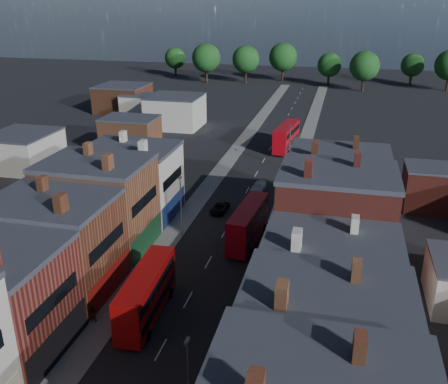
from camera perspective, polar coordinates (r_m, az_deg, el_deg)
The scene contains 12 objects.
pavement_west at distance 83.50m, azimuth -1.40°, elevation 1.13°, with size 3.00×200.00×0.12m, color gray.
pavement_east at distance 81.31m, azimuth 7.48°, elevation 0.37°, with size 3.00×200.00×0.12m, color gray.
lamp_post_1 at distance 36.44m, azimuth -4.08°, elevation -20.75°, with size 0.25×0.70×8.12m.
lamp_post_2 at distance 63.64m, azimuth -4.95°, elevation -1.17°, with size 0.25×0.70×8.12m.
lamp_post_3 at distance 89.41m, azimuth 7.54°, elevation 5.47°, with size 0.25×0.70×8.12m.
bus_0 at distance 49.38m, azimuth -8.86°, elevation -11.33°, with size 3.24×11.27×4.82m.
bus_1 at distance 62.70m, azimuth 2.78°, elevation -3.58°, with size 3.49×11.27×4.79m.
bus_2 at distance 101.76m, azimuth 7.14°, elevation 6.32°, with size 4.10×12.01×5.08m.
car_2 at distance 72.07m, azimuth -0.52°, elevation -1.81°, with size 2.03×4.41×1.22m, color black.
car_3 at distance 79.86m, azimuth 3.95°, elevation 0.59°, with size 1.92×4.71×1.37m, color silver.
ped_1 at distance 50.53m, azimuth -14.75°, elevation -13.24°, with size 0.81×0.45×1.67m, color #381D16.
ped_3 at distance 48.34m, azimuth 1.79°, elevation -14.30°, with size 0.91×0.41×1.55m, color #605D52.
Camera 1 is at (13.88, -25.55, 29.20)m, focal length 40.00 mm.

